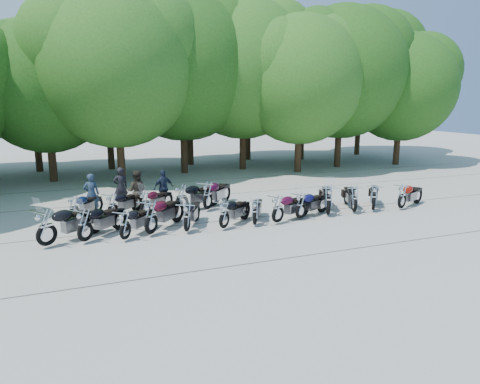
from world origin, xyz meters
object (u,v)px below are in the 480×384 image
object	(u,v)px
motorcycle_13	(74,208)
rider_1	(137,191)
motorcycle_0	(46,226)
motorcycle_7	(278,208)
motorcycle_2	(125,224)
motorcycle_17	(208,195)
motorcycle_8	(301,205)
rider_3	(121,187)
motorcycle_6	(255,211)
motorcycle_16	(182,197)
rider_0	(91,194)
motorcycle_9	(328,199)
motorcycle_10	(354,198)
motorcycle_3	(151,216)
motorcycle_14	(113,205)
motorcycle_15	(145,202)
motorcycle_5	(224,213)
rider_2	(164,188)
motorcycle_12	(402,196)
motorcycle_1	(85,224)
motorcycle_11	(374,197)
motorcycle_4	(187,216)

from	to	relation	value
motorcycle_13	rider_1	distance (m)	2.66
motorcycle_0	motorcycle_7	xyz separation A→B (m)	(8.03, -0.19, -0.08)
motorcycle_0	rider_1	size ratio (longest dim) A/B	1.44
motorcycle_2	motorcycle_17	distance (m)	4.66
motorcycle_8	rider_3	size ratio (longest dim) A/B	1.23
motorcycle_2	motorcycle_6	size ratio (longest dim) A/B	1.03
motorcycle_16	rider_0	distance (m)	3.67
motorcycle_9	motorcycle_10	bearing A→B (deg)	-152.79
motorcycle_3	motorcycle_14	bearing A→B (deg)	-24.50
motorcycle_15	motorcycle_5	bearing A→B (deg)	176.92
motorcycle_3	rider_3	xyz separation A→B (m)	(-0.56, 4.71, 0.16)
motorcycle_5	rider_0	world-z (taller)	rider_0
motorcycle_5	rider_0	distance (m)	5.91
motorcycle_8	rider_3	distance (m)	7.96
motorcycle_9	motorcycle_14	world-z (taller)	motorcycle_9
motorcycle_14	rider_2	distance (m)	2.85
motorcycle_12	rider_2	distance (m)	10.35
motorcycle_8	rider_1	world-z (taller)	rider_1
rider_0	motorcycle_10	bearing A→B (deg)	161.80
motorcycle_1	motorcycle_13	size ratio (longest dim) A/B	1.12
motorcycle_3	rider_0	xyz separation A→B (m)	(-1.81, 3.72, 0.15)
motorcycle_7	rider_2	distance (m)	5.63
motorcycle_2	motorcycle_12	size ratio (longest dim) A/B	0.95
motorcycle_5	motorcycle_7	bearing A→B (deg)	-130.97
motorcycle_10	motorcycle_14	size ratio (longest dim) A/B	1.07
motorcycle_5	motorcycle_9	distance (m)	4.54
motorcycle_5	motorcycle_10	distance (m)	5.79
motorcycle_8	motorcycle_13	world-z (taller)	motorcycle_8
motorcycle_15	motorcycle_17	size ratio (longest dim) A/B	0.82
motorcycle_9	rider_0	world-z (taller)	rider_0
motorcycle_6	motorcycle_7	distance (m)	0.91
motorcycle_11	motorcycle_14	xyz separation A→B (m)	(-10.40, 2.51, -0.04)
motorcycle_5	motorcycle_9	bearing A→B (deg)	-126.50
motorcycle_10	motorcycle_13	world-z (taller)	motorcycle_10
motorcycle_15	rider_0	size ratio (longest dim) A/B	1.21
motorcycle_10	motorcycle_17	size ratio (longest dim) A/B	0.92
motorcycle_3	motorcycle_15	distance (m)	2.72
motorcycle_11	motorcycle_13	distance (m)	12.12
rider_0	motorcycle_14	bearing A→B (deg)	122.57
motorcycle_10	motorcycle_15	world-z (taller)	motorcycle_10
rider_2	motorcycle_12	bearing A→B (deg)	139.84
motorcycle_13	motorcycle_17	size ratio (longest dim) A/B	0.83
rider_1	rider_2	bearing A→B (deg)	-136.95
motorcycle_14	rider_1	bearing A→B (deg)	-91.78
motorcycle_4	rider_1	distance (m)	3.94
motorcycle_4	motorcycle_9	size ratio (longest dim) A/B	0.89
motorcycle_4	motorcycle_17	xyz separation A→B (m)	(1.56, 2.71, 0.08)
motorcycle_7	rider_0	xyz separation A→B (m)	(-6.53, 3.97, 0.22)
motorcycle_1	motorcycle_5	bearing A→B (deg)	-137.49
motorcycle_17	motorcycle_9	bearing A→B (deg)	-166.61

